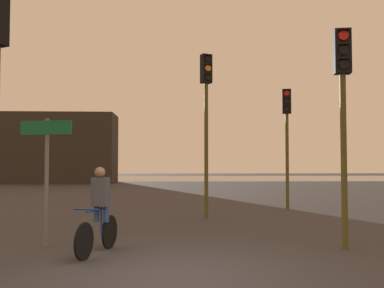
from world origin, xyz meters
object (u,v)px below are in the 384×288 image
at_px(traffic_light_center, 206,105).
at_px(distant_building, 41,148).
at_px(cyclist, 99,210).
at_px(traffic_light_far_right, 287,125).
at_px(traffic_light_near_right, 343,95).
at_px(direction_sign_post, 46,163).

bearing_deg(traffic_light_center, distant_building, -84.44).
bearing_deg(cyclist, traffic_light_far_right, -110.89).
bearing_deg(cyclist, traffic_light_near_right, -161.50).
height_order(traffic_light_near_right, cyclist, traffic_light_near_right).
bearing_deg(direction_sign_post, traffic_light_near_right, -172.61).
xyz_separation_m(traffic_light_near_right, direction_sign_post, (-5.95, 0.45, -1.35)).
relative_size(traffic_light_near_right, cyclist, 2.65).
bearing_deg(distant_building, traffic_light_far_right, -53.83).
distance_m(distant_building, direction_sign_post, 28.78).
xyz_separation_m(distant_building, traffic_light_far_right, (15.19, -20.78, 0.18)).
xyz_separation_m(traffic_light_center, cyclist, (-2.42, -5.02, -2.67)).
relative_size(distant_building, cyclist, 7.47).
distance_m(traffic_light_near_right, direction_sign_post, 6.12).
xyz_separation_m(distant_building, traffic_light_center, (12.02, -23.11, 0.60)).
bearing_deg(cyclist, traffic_light_center, -99.42).
bearing_deg(traffic_light_center, direction_sign_post, 28.68).
height_order(traffic_light_near_right, traffic_light_center, traffic_light_center).
distance_m(traffic_light_center, cyclist, 6.18).
bearing_deg(direction_sign_post, traffic_light_center, -117.65).
xyz_separation_m(distant_building, direction_sign_post, (8.42, -27.50, -1.19)).
bearing_deg(traffic_light_far_right, traffic_light_center, 50.35).
bearing_deg(cyclist, direction_sign_post, -11.87).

